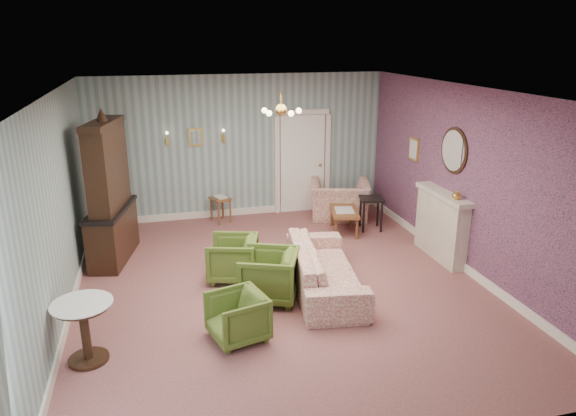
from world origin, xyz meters
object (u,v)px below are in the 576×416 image
object	(u,v)px
sofa_chintz	(325,261)
fireplace	(441,225)
olive_chair_a	(237,315)
wingback_chair	(340,194)
dresser	(108,188)
coffee_table	(344,221)
olive_chair_c	(233,256)
side_table_black	(371,214)
olive_chair_b	(269,273)
pedestal_table	(85,332)

from	to	relation	value
sofa_chintz	fireplace	xyz separation A→B (m)	(2.26, 0.64, 0.13)
olive_chair_a	wingback_chair	xyz separation A→B (m)	(2.80, 4.07, 0.18)
dresser	coffee_table	distance (m)	4.32
olive_chair_a	dresser	world-z (taller)	dresser
olive_chair_c	dresser	bearing A→B (deg)	-108.13
olive_chair_c	side_table_black	distance (m)	3.31
wingback_chair	side_table_black	bearing A→B (deg)	130.65
olive_chair_a	olive_chair_b	distance (m)	1.12
olive_chair_a	olive_chair_b	bearing A→B (deg)	132.44
olive_chair_c	wingback_chair	world-z (taller)	wingback_chair
olive_chair_c	wingback_chair	distance (m)	3.49
olive_chair_b	dresser	bearing A→B (deg)	-111.25
olive_chair_b	olive_chair_a	bearing A→B (deg)	-11.04
wingback_chair	pedestal_table	size ratio (longest dim) A/B	1.57
dresser	olive_chair_c	bearing A→B (deg)	-22.19
olive_chair_c	pedestal_table	size ratio (longest dim) A/B	0.99
olive_chair_c	dresser	world-z (taller)	dresser
wingback_chair	pedestal_table	world-z (taller)	wingback_chair
side_table_black	sofa_chintz	bearing A→B (deg)	-127.04
olive_chair_c	olive_chair_a	bearing A→B (deg)	9.88
wingback_chair	fireplace	distance (m)	2.56
coffee_table	sofa_chintz	bearing A→B (deg)	-116.82
olive_chair_b	fireplace	size ratio (longest dim) A/B	0.57
olive_chair_a	coffee_table	size ratio (longest dim) A/B	0.75
wingback_chair	olive_chair_a	bearing A→B (deg)	72.70
wingback_chair	olive_chair_b	bearing A→B (deg)	72.22
coffee_table	olive_chair_c	bearing A→B (deg)	-147.74
olive_chair_a	sofa_chintz	world-z (taller)	sofa_chintz
dresser	olive_chair_b	bearing A→B (deg)	-30.24
sofa_chintz	coffee_table	size ratio (longest dim) A/B	2.61
olive_chair_c	pedestal_table	bearing A→B (deg)	-31.38
coffee_table	pedestal_table	size ratio (longest dim) A/B	1.17
olive_chair_a	sofa_chintz	distance (m)	1.82
side_table_black	olive_chair_a	bearing A→B (deg)	-134.03
dresser	sofa_chintz	bearing A→B (deg)	-19.53
olive_chair_a	dresser	size ratio (longest dim) A/B	0.27
olive_chair_c	fireplace	world-z (taller)	fireplace
olive_chair_a	wingback_chair	size ratio (longest dim) A/B	0.56
olive_chair_a	side_table_black	xyz separation A→B (m)	(3.15, 3.26, -0.01)
coffee_table	pedestal_table	distance (m)	5.44
fireplace	wingback_chair	bearing A→B (deg)	111.76
fireplace	pedestal_table	size ratio (longest dim) A/B	1.85
olive_chair_c	dresser	xyz separation A→B (m)	(-1.82, 1.28, 0.87)
olive_chair_a	side_table_black	distance (m)	4.53
pedestal_table	olive_chair_c	bearing A→B (deg)	41.73
sofa_chintz	coffee_table	world-z (taller)	sofa_chintz
olive_chair_a	olive_chair_c	world-z (taller)	olive_chair_c
fireplace	pedestal_table	bearing A→B (deg)	-162.63
olive_chair_c	fireplace	bearing A→B (deg)	106.21
olive_chair_a	fireplace	xyz separation A→B (m)	(3.74, 1.69, 0.25)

